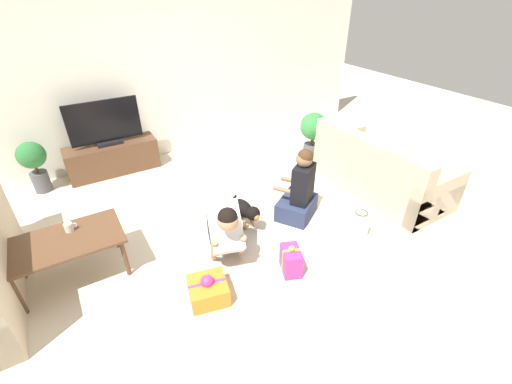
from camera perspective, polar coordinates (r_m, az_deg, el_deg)
ground_plane at (r=4.08m, az=-5.72°, el=-7.82°), size 16.00×16.00×0.00m
wall_back at (r=5.79m, az=-18.62°, el=17.56°), size 8.40×0.06×2.60m
sofa_right at (r=5.11m, az=19.79°, el=3.22°), size 0.90×1.88×0.85m
coffee_table at (r=3.82m, az=-29.16°, el=-7.59°), size 1.05×0.63×0.48m
tv_console at (r=5.76m, az=-22.71°, el=5.26°), size 1.33×0.42×0.47m
tv at (r=5.56m, az=-23.86°, el=10.13°), size 1.02×0.20×0.66m
potted_plant_back_left at (r=5.61m, az=-33.08°, el=4.27°), size 0.37×0.37×0.75m
potted_plant_corner_right at (r=5.74m, az=9.51°, el=9.96°), size 0.44×0.44×0.78m
person_kneeling at (r=3.64m, az=-5.30°, el=-6.14°), size 0.52×0.84×0.81m
person_sitting at (r=4.27m, az=7.26°, el=-0.12°), size 0.65×0.62×0.95m
dog at (r=4.13m, az=-1.72°, el=-3.05°), size 0.20×0.58×0.36m
gift_box_a at (r=3.39m, az=-8.00°, el=-15.84°), size 0.42×0.42×0.29m
gift_box_b at (r=3.61m, az=5.84°, el=-11.25°), size 0.27×0.33×0.33m
gift_bag_a at (r=4.13m, az=16.76°, el=-5.45°), size 0.23×0.15×0.38m
mug at (r=3.86m, az=-28.73°, el=-5.15°), size 0.12×0.08×0.09m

